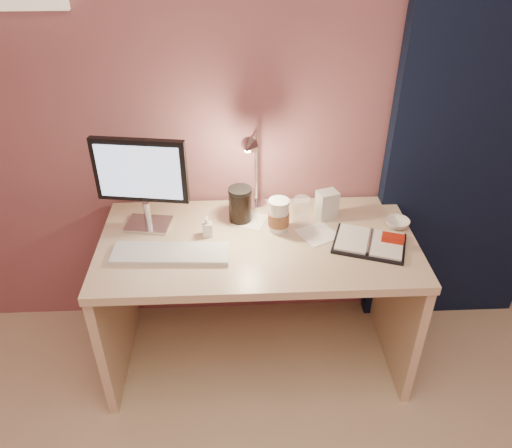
{
  "coord_description": "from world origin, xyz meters",
  "views": [
    {
      "loc": [
        -0.09,
        -0.41,
        2.01
      ],
      "look_at": [
        -0.01,
        1.33,
        0.85
      ],
      "focal_mm": 35.0,
      "sensor_mm": 36.0,
      "label": 1
    }
  ],
  "objects_px": {
    "planner": "(371,242)",
    "product_box": "(327,205)",
    "desk": "(257,270)",
    "monitor": "(142,176)",
    "keyboard": "(171,253)",
    "lotion_bottle": "(207,226)",
    "bowl": "(397,223)",
    "coffee_cup": "(279,216)",
    "dark_jar": "(240,206)",
    "desk_lamp": "(263,166)",
    "clear_cup": "(301,211)"
  },
  "relations": [
    {
      "from": "dark_jar",
      "to": "product_box",
      "type": "height_order",
      "value": "dark_jar"
    },
    {
      "from": "planner",
      "to": "lotion_bottle",
      "type": "relative_size",
      "value": 3.8
    },
    {
      "from": "dark_jar",
      "to": "desk_lamp",
      "type": "height_order",
      "value": "desk_lamp"
    },
    {
      "from": "bowl",
      "to": "product_box",
      "type": "height_order",
      "value": "product_box"
    },
    {
      "from": "clear_cup",
      "to": "lotion_bottle",
      "type": "distance_m",
      "value": 0.43
    },
    {
      "from": "coffee_cup",
      "to": "dark_jar",
      "type": "relative_size",
      "value": 1.04
    },
    {
      "from": "desk",
      "to": "monitor",
      "type": "relative_size",
      "value": 3.22
    },
    {
      "from": "keyboard",
      "to": "clear_cup",
      "type": "relative_size",
      "value": 3.69
    },
    {
      "from": "lotion_bottle",
      "to": "desk",
      "type": "bearing_deg",
      "value": 5.68
    },
    {
      "from": "product_box",
      "to": "dark_jar",
      "type": "bearing_deg",
      "value": 161.86
    },
    {
      "from": "keyboard",
      "to": "desk_lamp",
      "type": "distance_m",
      "value": 0.56
    },
    {
      "from": "keyboard",
      "to": "product_box",
      "type": "height_order",
      "value": "product_box"
    },
    {
      "from": "planner",
      "to": "clear_cup",
      "type": "relative_size",
      "value": 2.7
    },
    {
      "from": "monitor",
      "to": "keyboard",
      "type": "relative_size",
      "value": 0.88
    },
    {
      "from": "planner",
      "to": "lotion_bottle",
      "type": "height_order",
      "value": "lotion_bottle"
    },
    {
      "from": "planner",
      "to": "lotion_bottle",
      "type": "xyz_separation_m",
      "value": [
        -0.71,
        0.11,
        0.04
      ]
    },
    {
      "from": "lotion_bottle",
      "to": "desk_lamp",
      "type": "distance_m",
      "value": 0.36
    },
    {
      "from": "monitor",
      "to": "keyboard",
      "type": "height_order",
      "value": "monitor"
    },
    {
      "from": "bowl",
      "to": "keyboard",
      "type": "bearing_deg",
      "value": -170.46
    },
    {
      "from": "desk_lamp",
      "to": "clear_cup",
      "type": "bearing_deg",
      "value": -7.03
    },
    {
      "from": "planner",
      "to": "desk",
      "type": "bearing_deg",
      "value": -175.19
    },
    {
      "from": "bowl",
      "to": "dark_jar",
      "type": "distance_m",
      "value": 0.73
    },
    {
      "from": "monitor",
      "to": "product_box",
      "type": "height_order",
      "value": "monitor"
    },
    {
      "from": "lotion_bottle",
      "to": "bowl",
      "type": "bearing_deg",
      "value": 1.82
    },
    {
      "from": "keyboard",
      "to": "planner",
      "type": "relative_size",
      "value": 1.37
    },
    {
      "from": "coffee_cup",
      "to": "monitor",
      "type": "bearing_deg",
      "value": 174.2
    },
    {
      "from": "monitor",
      "to": "planner",
      "type": "xyz_separation_m",
      "value": [
        0.99,
        -0.19,
        -0.25
      ]
    },
    {
      "from": "coffee_cup",
      "to": "bowl",
      "type": "relative_size",
      "value": 1.39
    },
    {
      "from": "desk",
      "to": "desk_lamp",
      "type": "distance_m",
      "value": 0.51
    },
    {
      "from": "desk_lamp",
      "to": "desk",
      "type": "bearing_deg",
      "value": -91.34
    },
    {
      "from": "clear_cup",
      "to": "bowl",
      "type": "distance_m",
      "value": 0.44
    },
    {
      "from": "planner",
      "to": "lotion_bottle",
      "type": "distance_m",
      "value": 0.72
    },
    {
      "from": "keyboard",
      "to": "desk_lamp",
      "type": "height_order",
      "value": "desk_lamp"
    },
    {
      "from": "desk",
      "to": "monitor",
      "type": "height_order",
      "value": "monitor"
    },
    {
      "from": "coffee_cup",
      "to": "product_box",
      "type": "distance_m",
      "value": 0.25
    },
    {
      "from": "product_box",
      "to": "clear_cup",
      "type": "bearing_deg",
      "value": -176.85
    },
    {
      "from": "planner",
      "to": "product_box",
      "type": "xyz_separation_m",
      "value": [
        -0.16,
        0.23,
        0.06
      ]
    },
    {
      "from": "product_box",
      "to": "desk",
      "type": "bearing_deg",
      "value": 178.04
    },
    {
      "from": "coffee_cup",
      "to": "clear_cup",
      "type": "xyz_separation_m",
      "value": [
        0.11,
        0.04,
        -0.01
      ]
    },
    {
      "from": "keyboard",
      "to": "coffee_cup",
      "type": "bearing_deg",
      "value": 23.08
    },
    {
      "from": "monitor",
      "to": "coffee_cup",
      "type": "height_order",
      "value": "monitor"
    },
    {
      "from": "desk_lamp",
      "to": "coffee_cup",
      "type": "bearing_deg",
      "value": -45.49
    },
    {
      "from": "bowl",
      "to": "desk_lamp",
      "type": "distance_m",
      "value": 0.67
    },
    {
      "from": "clear_cup",
      "to": "desk_lamp",
      "type": "xyz_separation_m",
      "value": [
        -0.17,
        0.07,
        0.2
      ]
    },
    {
      "from": "desk",
      "to": "bowl",
      "type": "distance_m",
      "value": 0.69
    },
    {
      "from": "keyboard",
      "to": "desk",
      "type": "bearing_deg",
      "value": 27.09
    },
    {
      "from": "keyboard",
      "to": "planner",
      "type": "bearing_deg",
      "value": 5.53
    },
    {
      "from": "monitor",
      "to": "dark_jar",
      "type": "relative_size",
      "value": 2.91
    },
    {
      "from": "planner",
      "to": "product_box",
      "type": "relative_size",
      "value": 2.66
    },
    {
      "from": "desk",
      "to": "dark_jar",
      "type": "relative_size",
      "value": 9.37
    }
  ]
}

